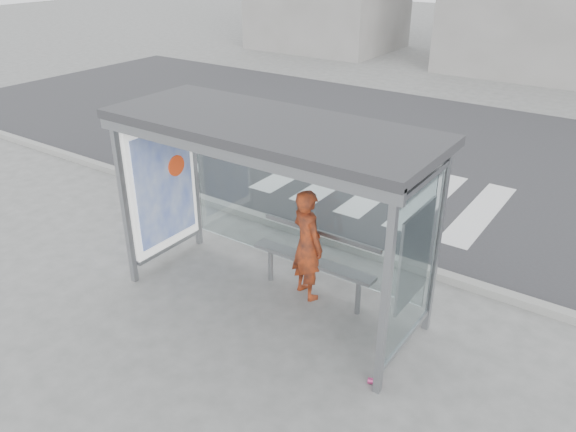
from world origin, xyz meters
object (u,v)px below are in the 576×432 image
object	(u,v)px
person	(307,244)
soda_can	(373,381)
bus_shelter	(248,163)
bench	(314,260)

from	to	relation	value
person	soda_can	distance (m)	2.10
bus_shelter	person	size ratio (longest dim) A/B	2.62
soda_can	bus_shelter	bearing A→B (deg)	163.40
person	soda_can	world-z (taller)	person
bus_shelter	bench	size ratio (longest dim) A/B	2.27
soda_can	person	bearing A→B (deg)	146.22
bench	soda_can	bearing A→B (deg)	-36.12
person	bench	world-z (taller)	person
person	soda_can	size ratio (longest dim) A/B	12.59
bus_shelter	bench	distance (m)	1.66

